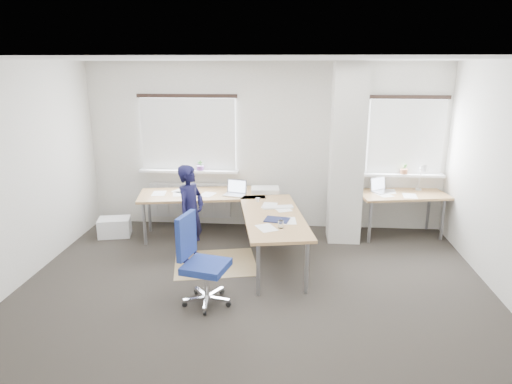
# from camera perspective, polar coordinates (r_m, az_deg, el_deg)

# --- Properties ---
(ground) EXTENTS (6.00, 6.00, 0.00)m
(ground) POSITION_cam_1_polar(r_m,az_deg,el_deg) (5.82, -0.38, -12.50)
(ground) COLOR #2B2622
(ground) RESTS_ON ground
(room_shell) EXTENTS (6.04, 5.04, 2.82)m
(room_shell) POSITION_cam_1_polar(r_m,az_deg,el_deg) (5.65, 1.83, 5.50)
(room_shell) COLOR beige
(room_shell) RESTS_ON ground
(floor_mat) EXTENTS (1.32, 1.19, 0.01)m
(floor_mat) POSITION_cam_1_polar(r_m,az_deg,el_deg) (6.62, -5.10, -8.86)
(floor_mat) COLOR #957C51
(floor_mat) RESTS_ON ground
(white_crate) EXTENTS (0.57, 0.46, 0.30)m
(white_crate) POSITION_cam_1_polar(r_m,az_deg,el_deg) (7.90, -17.26, -4.21)
(white_crate) COLOR white
(white_crate) RESTS_ON ground
(desk_main) EXTENTS (2.82, 2.63, 0.96)m
(desk_main) POSITION_cam_1_polar(r_m,az_deg,el_deg) (6.88, -2.21, -1.69)
(desk_main) COLOR #9B6C43
(desk_main) RESTS_ON ground
(desk_side) EXTENTS (1.50, 0.93, 1.22)m
(desk_side) POSITION_cam_1_polar(r_m,az_deg,el_deg) (7.76, 17.79, -0.46)
(desk_side) COLOR #9B6C43
(desk_side) RESTS_ON ground
(task_chair) EXTENTS (0.61, 0.59, 1.09)m
(task_chair) POSITION_cam_1_polar(r_m,az_deg,el_deg) (5.49, -6.61, -10.82)
(task_chair) COLOR navy
(task_chair) RESTS_ON ground
(person) EXTENTS (0.50, 0.60, 1.41)m
(person) POSITION_cam_1_polar(r_m,az_deg,el_deg) (6.53, -8.15, -2.70)
(person) COLOR black
(person) RESTS_ON ground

